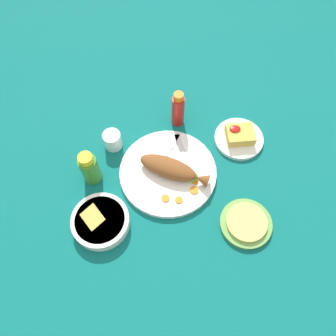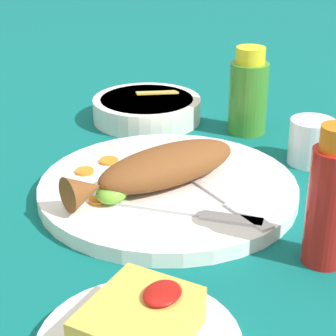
{
  "view_description": "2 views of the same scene",
  "coord_description": "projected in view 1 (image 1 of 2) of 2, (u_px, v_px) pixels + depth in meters",
  "views": [
    {
      "loc": [
        0.04,
        0.51,
        0.99
      ],
      "look_at": [
        0.0,
        0.0,
        0.04
      ],
      "focal_mm": 35.0,
      "sensor_mm": 36.0,
      "label": 1
    },
    {
      "loc": [
        -0.6,
        -0.32,
        0.36
      ],
      "look_at": [
        0.0,
        0.0,
        0.04
      ],
      "focal_mm": 65.0,
      "sensor_mm": 36.0,
      "label": 2
    }
  ],
  "objects": [
    {
      "name": "hot_sauce_bottle_red",
      "position": [
        178.0,
        110.0,
        1.15
      ],
      "size": [
        0.05,
        0.05,
        0.15
      ],
      "color": "#B21914",
      "rests_on": "ground_plane"
    },
    {
      "name": "lime_wedge_main",
      "position": [
        192.0,
        177.0,
        1.07
      ],
      "size": [
        0.04,
        0.04,
        0.02
      ],
      "primitive_type": "ellipsoid",
      "color": "#6BB233",
      "rests_on": "main_plate"
    },
    {
      "name": "carrot_slice_extra",
      "position": [
        195.0,
        182.0,
        1.07
      ],
      "size": [
        0.02,
        0.02,
        0.0
      ],
      "primitive_type": "cylinder",
      "color": "orange",
      "rests_on": "main_plate"
    },
    {
      "name": "salt_cup",
      "position": [
        113.0,
        141.0,
        1.14
      ],
      "size": [
        0.06,
        0.06,
        0.06
      ],
      "color": "silver",
      "rests_on": "ground_plane"
    },
    {
      "name": "carrot_slice_far",
      "position": [
        194.0,
        190.0,
        1.06
      ],
      "size": [
        0.03,
        0.03,
        0.0
      ],
      "primitive_type": "cylinder",
      "color": "orange",
      "rests_on": "main_plate"
    },
    {
      "name": "fried_fish",
      "position": [
        171.0,
        169.0,
        1.07
      ],
      "size": [
        0.24,
        0.16,
        0.05
      ],
      "rotation": [
        0.0,
        0.0,
        -0.46
      ],
      "color": "brown",
      "rests_on": "main_plate"
    },
    {
      "name": "fork_near",
      "position": [
        170.0,
        149.0,
        1.13
      ],
      "size": [
        0.1,
        0.17,
        0.0
      ],
      "rotation": [
        0.0,
        0.0,
        4.19
      ],
      "color": "silver",
      "rests_on": "main_plate"
    },
    {
      "name": "tortilla_stack",
      "position": [
        247.0,
        222.0,
        1.01
      ],
      "size": [
        0.13,
        0.13,
        0.01
      ],
      "primitive_type": "cylinder",
      "color": "#E0C666",
      "rests_on": "tortilla_plate"
    },
    {
      "name": "hot_sauce_bottle_green",
      "position": [
        90.0,
        168.0,
        1.05
      ],
      "size": [
        0.06,
        0.06,
        0.14
      ],
      "color": "#3D8428",
      "rests_on": "ground_plane"
    },
    {
      "name": "side_plate_fries",
      "position": [
        239.0,
        139.0,
        1.17
      ],
      "size": [
        0.17,
        0.17,
        0.01
      ],
      "primitive_type": "cylinder",
      "color": "white",
      "rests_on": "ground_plane"
    },
    {
      "name": "main_plate",
      "position": [
        168.0,
        172.0,
        1.1
      ],
      "size": [
        0.33,
        0.33,
        0.02
      ],
      "primitive_type": "cylinder",
      "color": "white",
      "rests_on": "ground_plane"
    },
    {
      "name": "fries_pile",
      "position": [
        240.0,
        135.0,
        1.14
      ],
      "size": [
        0.1,
        0.08,
        0.04
      ],
      "color": "gold",
      "rests_on": "side_plate_fries"
    },
    {
      "name": "guacamole_bowl",
      "position": [
        100.0,
        221.0,
        1.01
      ],
      "size": [
        0.18,
        0.18,
        0.05
      ],
      "color": "white",
      "rests_on": "ground_plane"
    },
    {
      "name": "ground_plane",
      "position": [
        168.0,
        173.0,
        1.11
      ],
      "size": [
        4.0,
        4.0,
        0.0
      ],
      "primitive_type": "plane",
      "color": "#0C605B"
    },
    {
      "name": "fork_far",
      "position": [
        183.0,
        153.0,
        1.12
      ],
      "size": [
        0.05,
        0.18,
        0.0
      ],
      "rotation": [
        0.0,
        0.0,
        4.92
      ],
      "color": "silver",
      "rests_on": "main_plate"
    },
    {
      "name": "carrot_slice_mid",
      "position": [
        179.0,
        200.0,
        1.04
      ],
      "size": [
        0.02,
        0.02,
        0.0
      ],
      "primitive_type": "cylinder",
      "color": "orange",
      "rests_on": "main_plate"
    },
    {
      "name": "tortilla_plate",
      "position": [
        246.0,
        223.0,
        1.02
      ],
      "size": [
        0.16,
        0.16,
        0.01
      ],
      "primitive_type": "cylinder",
      "color": "#6B9E4C",
      "rests_on": "ground_plane"
    },
    {
      "name": "carrot_slice_near",
      "position": [
        166.0,
        198.0,
        1.04
      ],
      "size": [
        0.03,
        0.03,
        0.0
      ],
      "primitive_type": "cylinder",
      "color": "orange",
      "rests_on": "main_plate"
    }
  ]
}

